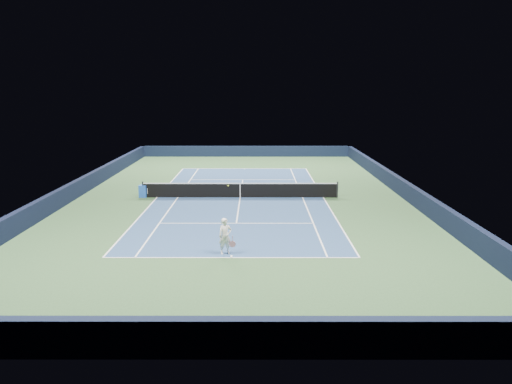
{
  "coord_description": "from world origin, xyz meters",
  "views": [
    {
      "loc": [
        1.08,
        -32.1,
        7.13
      ],
      "look_at": [
        1.05,
        -3.0,
        1.0
      ],
      "focal_mm": 35.0,
      "sensor_mm": 36.0,
      "label": 1
    }
  ],
  "objects": [
    {
      "name": "tennis_net",
      "position": [
        0.0,
        0.0,
        0.5
      ],
      "size": [
        12.9,
        0.1,
        1.07
      ],
      "color": "black",
      "rests_on": "ground"
    },
    {
      "name": "wall_near",
      "position": [
        0.0,
        -19.82,
        0.55
      ],
      "size": [
        22.0,
        0.35,
        1.1
      ],
      "primitive_type": "cube",
      "color": "black",
      "rests_on": "ground"
    },
    {
      "name": "wall_far",
      "position": [
        0.0,
        19.82,
        0.55
      ],
      "size": [
        22.0,
        0.35,
        1.1
      ],
      "primitive_type": "cube",
      "color": "black",
      "rests_on": "ground"
    },
    {
      "name": "wall_right",
      "position": [
        10.82,
        0.0,
        0.55
      ],
      "size": [
        0.35,
        40.0,
        1.1
      ],
      "primitive_type": "cube",
      "color": "black",
      "rests_on": "ground"
    },
    {
      "name": "sponsor_cube",
      "position": [
        -6.4,
        0.09,
        0.41
      ],
      "size": [
        0.6,
        0.52,
        0.81
      ],
      "color": "blue",
      "rests_on": "ground"
    },
    {
      "name": "service_line_far",
      "position": [
        0.0,
        6.4,
        0.01
      ],
      "size": [
        8.23,
        0.08,
        0.0
      ],
      "primitive_type": "cube",
      "color": "white",
      "rests_on": "ground"
    },
    {
      "name": "center_mark_near",
      "position": [
        0.0,
        -11.73,
        0.01
      ],
      "size": [
        0.08,
        0.3,
        0.0
      ],
      "primitive_type": "cube",
      "color": "white",
      "rests_on": "ground"
    },
    {
      "name": "sideline_doubles_right",
      "position": [
        5.49,
        0.0,
        0.01
      ],
      "size": [
        0.08,
        23.77,
        0.0
      ],
      "primitive_type": "cube",
      "color": "white",
      "rests_on": "ground"
    },
    {
      "name": "sideline_singles_left",
      "position": [
        -4.12,
        0.0,
        0.01
      ],
      "size": [
        0.08,
        23.77,
        0.0
      ],
      "primitive_type": "cube",
      "color": "white",
      "rests_on": "ground"
    },
    {
      "name": "tennis_player",
      "position": [
        -0.28,
        -11.37,
        0.8
      ],
      "size": [
        0.8,
        1.31,
        2.87
      ],
      "color": "white",
      "rests_on": "ground"
    },
    {
      "name": "service_line_near",
      "position": [
        0.0,
        -6.4,
        0.01
      ],
      "size": [
        8.23,
        0.08,
        0.0
      ],
      "primitive_type": "cube",
      "color": "white",
      "rests_on": "ground"
    },
    {
      "name": "center_mark_far",
      "position": [
        0.0,
        11.73,
        0.01
      ],
      "size": [
        0.08,
        0.3,
        0.0
      ],
      "primitive_type": "cube",
      "color": "white",
      "rests_on": "ground"
    },
    {
      "name": "baseline_near",
      "position": [
        0.0,
        -11.88,
        0.01
      ],
      "size": [
        10.97,
        0.08,
        0.0
      ],
      "primitive_type": "cube",
      "color": "white",
      "rests_on": "ground"
    },
    {
      "name": "center_service_line",
      "position": [
        0.0,
        0.0,
        0.01
      ],
      "size": [
        0.08,
        12.8,
        0.0
      ],
      "primitive_type": "cube",
      "color": "white",
      "rests_on": "ground"
    },
    {
      "name": "ground",
      "position": [
        0.0,
        0.0,
        0.0
      ],
      "size": [
        40.0,
        40.0,
        0.0
      ],
      "primitive_type": "plane",
      "color": "#2D4D2A",
      "rests_on": "ground"
    },
    {
      "name": "court_surface",
      "position": [
        0.0,
        0.0,
        0.0
      ],
      "size": [
        10.97,
        23.77,
        0.01
      ],
      "primitive_type": "cube",
      "color": "navy",
      "rests_on": "ground"
    },
    {
      "name": "baseline_far",
      "position": [
        0.0,
        11.88,
        0.01
      ],
      "size": [
        10.97,
        0.08,
        0.0
      ],
      "primitive_type": "cube",
      "color": "white",
      "rests_on": "ground"
    },
    {
      "name": "sideline_singles_right",
      "position": [
        4.12,
        0.0,
        0.01
      ],
      "size": [
        0.08,
        23.77,
        0.0
      ],
      "primitive_type": "cube",
      "color": "white",
      "rests_on": "ground"
    },
    {
      "name": "wall_left",
      "position": [
        -10.82,
        0.0,
        0.55
      ],
      "size": [
        0.35,
        40.0,
        1.1
      ],
      "primitive_type": "cube",
      "color": "black",
      "rests_on": "ground"
    },
    {
      "name": "sideline_doubles_left",
      "position": [
        -5.49,
        0.0,
        0.01
      ],
      "size": [
        0.08,
        23.77,
        0.0
      ],
      "primitive_type": "cube",
      "color": "white",
      "rests_on": "ground"
    }
  ]
}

